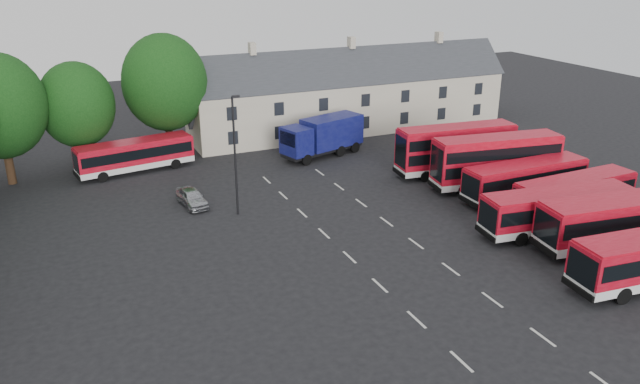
{
  "coord_description": "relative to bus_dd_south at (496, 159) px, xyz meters",
  "views": [
    {
      "loc": [
        -16.31,
        -30.02,
        18.23
      ],
      "look_at": [
        0.7,
        8.25,
        2.2
      ],
      "focal_mm": 35.0,
      "sensor_mm": 36.0,
      "label": 1
    }
  ],
  "objects": [
    {
      "name": "bus_row_c",
      "position": [
        -1.91,
        -9.03,
        -0.64
      ],
      "size": [
        11.2,
        3.86,
        3.1
      ],
      "rotation": [
        0.0,
        0.0,
        -0.13
      ],
      "color": "silver",
      "rests_on": "ground"
    },
    {
      "name": "bus_row_b",
      "position": [
        0.61,
        -12.47,
        -0.43
      ],
      "size": [
        12.48,
        4.34,
        3.46
      ],
      "rotation": [
        0.0,
        0.0,
        -0.13
      ],
      "color": "silver",
      "rests_on": "ground"
    },
    {
      "name": "bus_dd_south",
      "position": [
        0.0,
        0.0,
        0.0
      ],
      "size": [
        10.98,
        4.0,
        4.4
      ],
      "rotation": [
        0.0,
        0.0,
        -0.15
      ],
      "color": "silver",
      "rests_on": "ground"
    },
    {
      "name": "terrace_houses",
      "position": [
        -2.72,
        21.4,
        1.35
      ],
      "size": [
        35.7,
        7.13,
        10.06
      ],
      "color": "beige",
      "rests_on": "ground"
    },
    {
      "name": "bus_row_e",
      "position": [
        0.5,
        -2.99,
        -0.7
      ],
      "size": [
        10.64,
        2.56,
        3.0
      ],
      "rotation": [
        0.0,
        0.0,
        0.01
      ],
      "color": "silver",
      "rests_on": "ground"
    },
    {
      "name": "bus_dd_north",
      "position": [
        -0.96,
        4.28,
        -0.04
      ],
      "size": [
        10.78,
        3.54,
        4.34
      ],
      "rotation": [
        0.0,
        0.0,
        -0.11
      ],
      "color": "silver",
      "rests_on": "ground"
    },
    {
      "name": "lane_markings",
      "position": [
        -14.22,
        -6.6,
        -2.5
      ],
      "size": [
        5.15,
        33.8,
        0.01
      ],
      "color": "beige",
      "rests_on": "ground"
    },
    {
      "name": "ground",
      "position": [
        -16.72,
        -8.6,
        -2.51
      ],
      "size": [
        140.0,
        140.0,
        0.0
      ],
      "primitive_type": "plane",
      "color": "black",
      "rests_on": "ground"
    },
    {
      "name": "lamppost",
      "position": [
        -21.16,
        3.18,
        2.29
      ],
      "size": [
        0.62,
        0.23,
        8.98
      ],
      "rotation": [
        0.0,
        0.0,
        -0.02
      ],
      "color": "black",
      "rests_on": "ground"
    },
    {
      "name": "silver_car",
      "position": [
        -23.91,
        6.22,
        -1.84
      ],
      "size": [
        2.07,
        4.11,
        1.34
      ],
      "primitive_type": "imported",
      "rotation": [
        0.0,
        0.0,
        0.13
      ],
      "color": "#A6A8AE",
      "rests_on": "ground"
    },
    {
      "name": "box_truck",
      "position": [
        -9.4,
        13.75,
        -0.44
      ],
      "size": [
        8.8,
        4.92,
        3.67
      ],
      "rotation": [
        0.0,
        0.0,
        0.29
      ],
      "color": "black",
      "rests_on": "ground"
    },
    {
      "name": "bus_north",
      "position": [
        -26.6,
        16.19,
        -0.79
      ],
      "size": [
        10.37,
        3.89,
        2.86
      ],
      "rotation": [
        0.0,
        0.0,
        0.16
      ],
      "color": "silver",
      "rests_on": "ground"
    },
    {
      "name": "bus_row_d",
      "position": [
        1.8,
        -6.85,
        -0.78
      ],
      "size": [
        10.25,
        2.71,
        2.88
      ],
      "rotation": [
        0.0,
        0.0,
        0.03
      ],
      "color": "silver",
      "rests_on": "ground"
    }
  ]
}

